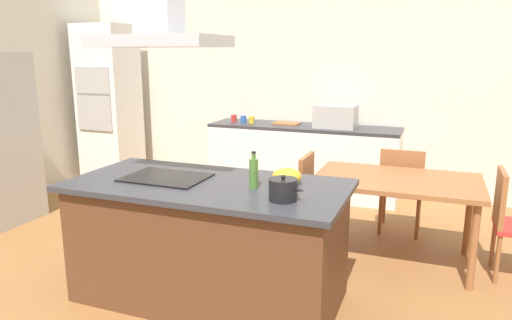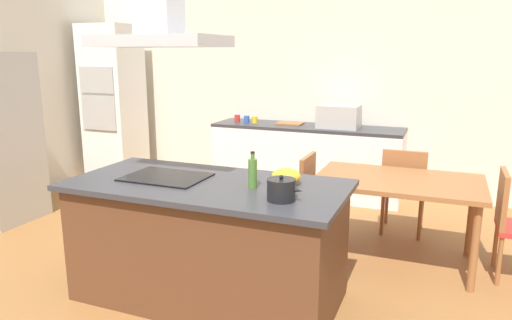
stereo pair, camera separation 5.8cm
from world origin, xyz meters
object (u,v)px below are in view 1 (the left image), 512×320
(cooktop, at_px, (166,177))
(tea_kettle, at_px, (283,189))
(chair_facing_back_wall, at_px, (401,185))
(cutting_board, at_px, (286,123))
(range_hood, at_px, (159,10))
(countertop_microwave, at_px, (336,116))
(wall_oven_stack, at_px, (109,103))
(coffee_mug_blue, at_px, (243,119))
(mixing_bowl, at_px, (287,176))
(dining_table, at_px, (397,188))
(coffee_mug_red, at_px, (234,118))
(chair_at_left_end, at_px, (295,194))
(chair_at_right_end, at_px, (512,218))
(olive_oil_bottle, at_px, (254,173))
(coffee_mug_yellow, at_px, (252,120))

(cooktop, height_order, tea_kettle, tea_kettle)
(chair_facing_back_wall, bearing_deg, cutting_board, 145.49)
(tea_kettle, xyz_separation_m, range_hood, (-0.98, 0.20, 1.13))
(countertop_microwave, xyz_separation_m, wall_oven_stack, (-3.23, -0.23, 0.06))
(tea_kettle, height_order, coffee_mug_blue, tea_kettle)
(tea_kettle, relative_size, mixing_bowl, 1.11)
(mixing_bowl, xyz_separation_m, dining_table, (0.68, 1.03, -0.29))
(cooktop, distance_m, mixing_bowl, 0.91)
(dining_table, relative_size, chair_facing_back_wall, 1.57)
(coffee_mug_red, bearing_deg, chair_at_left_end, -51.11)
(coffee_mug_blue, bearing_deg, countertop_microwave, 1.05)
(countertop_microwave, xyz_separation_m, dining_table, (0.90, -1.68, -0.37))
(mixing_bowl, relative_size, dining_table, 0.15)
(chair_at_right_end, relative_size, chair_facing_back_wall, 1.00)
(olive_oil_bottle, distance_m, countertop_microwave, 2.89)
(coffee_mug_red, xyz_separation_m, coffee_mug_blue, (0.16, -0.04, 0.00))
(wall_oven_stack, distance_m, dining_table, 4.39)
(chair_at_left_end, height_order, chair_at_right_end, same)
(coffee_mug_yellow, relative_size, dining_table, 0.06)
(chair_at_left_end, bearing_deg, chair_at_right_end, 0.00)
(cooktop, relative_size, olive_oil_bottle, 2.34)
(tea_kettle, distance_m, olive_oil_bottle, 0.34)
(cooktop, height_order, chair_facing_back_wall, cooktop)
(chair_at_right_end, bearing_deg, tea_kettle, -137.15)
(chair_at_right_end, bearing_deg, wall_oven_stack, 163.97)
(coffee_mug_red, height_order, coffee_mug_blue, same)
(olive_oil_bottle, distance_m, mixing_bowl, 0.26)
(chair_facing_back_wall, bearing_deg, chair_at_right_end, -36.01)
(dining_table, height_order, chair_at_left_end, chair_at_left_end)
(tea_kettle, xyz_separation_m, chair_at_right_end, (1.51, 1.40, -0.46))
(olive_oil_bottle, xyz_separation_m, chair_at_right_end, (1.78, 1.20, -0.50))
(countertop_microwave, height_order, chair_at_left_end, countertop_microwave)
(tea_kettle, bearing_deg, chair_at_left_end, 103.11)
(wall_oven_stack, bearing_deg, coffee_mug_red, 7.85)
(coffee_mug_yellow, distance_m, chair_at_left_end, 2.02)
(cooktop, relative_size, wall_oven_stack, 0.27)
(cutting_board, xyz_separation_m, chair_facing_back_wall, (1.55, -1.07, -0.40))
(countertop_microwave, xyz_separation_m, chair_facing_back_wall, (0.90, -1.02, -0.53))
(olive_oil_bottle, xyz_separation_m, cutting_board, (-0.69, 2.94, -0.10))
(tea_kettle, relative_size, chair_facing_back_wall, 0.26)
(tea_kettle, relative_size, olive_oil_bottle, 0.91)
(olive_oil_bottle, distance_m, chair_facing_back_wall, 2.12)
(chair_at_left_end, relative_size, chair_at_right_end, 1.00)
(cooktop, distance_m, range_hood, 1.20)
(cutting_board, height_order, range_hood, range_hood)
(tea_kettle, distance_m, mixing_bowl, 0.37)
(cooktop, xyz_separation_m, chair_at_right_end, (2.48, 1.20, -0.40))
(coffee_mug_blue, xyz_separation_m, chair_at_left_end, (1.22, -1.66, -0.44))
(wall_oven_stack, bearing_deg, olive_oil_bottle, -39.13)
(olive_oil_bottle, xyz_separation_m, wall_oven_stack, (-3.26, 2.65, 0.09))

